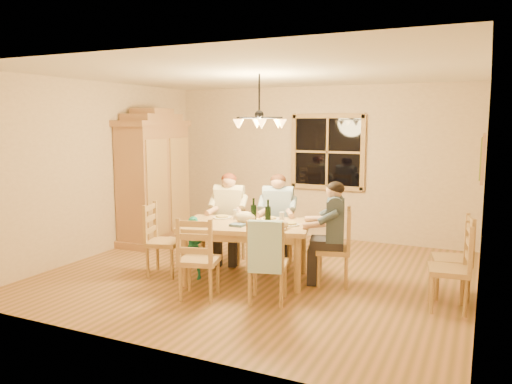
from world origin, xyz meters
The scene contains 33 objects.
floor centered at (0.00, 0.00, 0.00)m, with size 5.50×5.50×0.00m, color olive.
ceiling centered at (0.00, 0.00, 2.70)m, with size 5.50×5.00×0.02m, color white.
wall_back centered at (0.00, 2.50, 1.35)m, with size 5.50×0.02×2.70m, color #CCB290.
wall_left centered at (-2.75, 0.00, 1.35)m, with size 0.02×5.00×2.70m, color #CCB290.
wall_right centered at (2.75, 0.00, 1.35)m, with size 0.02×5.00×2.70m, color #CCB290.
window centered at (0.20, 2.47, 1.55)m, with size 1.30×0.06×1.30m.
painting centered at (2.71, 1.20, 1.60)m, with size 0.06×0.78×0.64m.
chandelier centered at (0.00, 0.00, 2.08)m, with size 0.77×0.68×0.71m.
armoire centered at (-2.42, 0.94, 1.06)m, with size 0.66×1.40×2.30m.
dining_table centered at (-0.05, -0.30, 0.65)m, with size 1.84×1.39×0.76m.
chair_far_left centered at (-0.65, 0.34, 0.30)m, with size 0.53×0.52×0.99m.
chair_far_right centered at (0.06, 0.53, 0.30)m, with size 0.53×0.52×0.99m.
chair_near_left centered at (-0.25, -1.15, 0.30)m, with size 0.53×0.52×0.99m.
chair_near_right centered at (0.54, -0.94, 0.30)m, with size 0.53×0.52×0.99m.
chair_end_left centered at (-1.15, -0.59, 0.30)m, with size 0.52×0.53×0.99m.
chair_end_right centered at (1.05, -0.01, 0.30)m, with size 0.52×0.53×0.99m.
adult_woman centered at (-0.65, 0.34, 0.84)m, with size 0.47×0.50×0.87m.
adult_plaid_man centered at (0.06, 0.53, 0.84)m, with size 0.47×0.50×0.87m.
adult_slate_man centered at (1.05, -0.01, 0.84)m, with size 0.50×0.47×0.87m.
towel centered at (0.59, -1.13, 0.70)m, with size 0.38×0.10×0.58m, color #AFDDED.
wine_bottle_a centered at (0.03, -0.24, 0.93)m, with size 0.08×0.08×0.33m, color black.
wine_bottle_b centered at (0.25, -0.27, 0.93)m, with size 0.08×0.08×0.33m, color black.
plate_woman centered at (-0.50, -0.13, 0.77)m, with size 0.26×0.26×0.02m, color white.
plate_plaid centered at (0.14, 0.03, 0.77)m, with size 0.26×0.26×0.02m, color white.
plate_slate centered at (0.51, -0.19, 0.77)m, with size 0.26×0.26×0.02m, color white.
wine_glass_a centered at (-0.29, -0.14, 0.83)m, with size 0.06×0.06×0.14m, color silver.
wine_glass_b centered at (0.35, -0.05, 0.83)m, with size 0.06×0.06×0.14m, color silver.
cap centered at (0.48, -0.41, 0.82)m, with size 0.20×0.20×0.11m, color #CDB688.
napkin centered at (-0.07, -0.51, 0.78)m, with size 0.18×0.14×0.03m, color slate.
cloth_bundle centered at (-0.07, -0.29, 0.84)m, with size 0.28×0.22×0.15m, color beige.
child centered at (-0.70, -0.56, 0.42)m, with size 0.31×0.20×0.84m, color #197466.
chair_spare_front centered at (2.45, -0.33, 0.30)m, with size 0.48×0.50×0.99m.
chair_spare_back centered at (2.45, 0.15, 0.30)m, with size 0.50×0.52×0.99m.
Camera 1 is at (2.77, -6.05, 2.07)m, focal length 35.00 mm.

